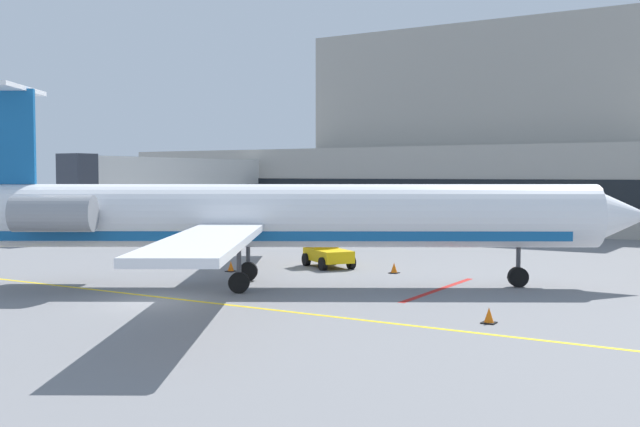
# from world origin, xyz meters

# --- Properties ---
(ground) EXTENTS (120.00, 120.00, 0.11)m
(ground) POSITION_xyz_m (0.00, 0.00, -0.05)
(ground) COLOR slate
(terminal_building) EXTENTS (68.09, 13.49, 19.09)m
(terminal_building) POSITION_xyz_m (-5.34, 47.09, 7.00)
(terminal_building) COLOR #ADA89E
(terminal_building) RESTS_ON ground
(jet_bridge_west) EXTENTS (2.40, 23.61, 6.63)m
(jet_bridge_west) POSITION_xyz_m (-24.33, 27.43, 5.25)
(jet_bridge_west) COLOR silver
(jet_bridge_west) RESTS_ON ground
(regional_jet) EXTENTS (30.92, 26.43, 8.98)m
(regional_jet) POSITION_xyz_m (1.33, 5.54, 3.16)
(regional_jet) COLOR white
(regional_jet) RESTS_ON ground
(pushback_tractor) EXTENTS (3.95, 3.50, 1.87)m
(pushback_tractor) POSITION_xyz_m (-15.39, 20.73, 0.87)
(pushback_tractor) COLOR silver
(pushback_tractor) RESTS_ON ground
(belt_loader) EXTENTS (3.62, 3.30, 2.31)m
(belt_loader) POSITION_xyz_m (0.00, 13.33, 1.02)
(belt_loader) COLOR #E5B20C
(belt_loader) RESTS_ON ground
(safety_cone_alpha) EXTENTS (0.47, 0.47, 0.55)m
(safety_cone_alpha) POSITION_xyz_m (12.75, 2.69, 0.25)
(safety_cone_alpha) COLOR orange
(safety_cone_alpha) RESTS_ON ground
(safety_cone_bravo) EXTENTS (0.47, 0.47, 0.55)m
(safety_cone_bravo) POSITION_xyz_m (10.12, 14.29, 0.25)
(safety_cone_bravo) COLOR orange
(safety_cone_bravo) RESTS_ON ground
(safety_cone_charlie) EXTENTS (0.47, 0.47, 0.55)m
(safety_cone_charlie) POSITION_xyz_m (4.43, 12.73, 0.25)
(safety_cone_charlie) COLOR orange
(safety_cone_charlie) RESTS_ON ground
(safety_cone_delta) EXTENTS (0.47, 0.47, 0.55)m
(safety_cone_delta) POSITION_xyz_m (-3.14, 8.95, 0.25)
(safety_cone_delta) COLOR orange
(safety_cone_delta) RESTS_ON ground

